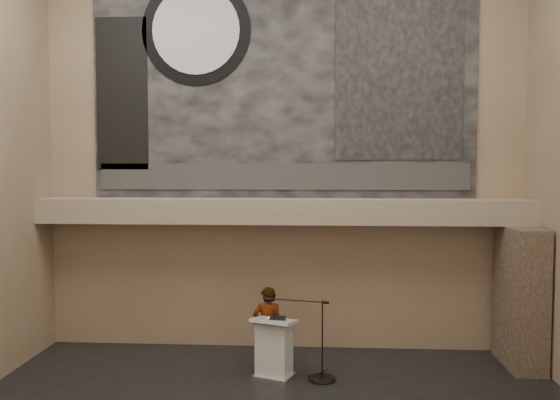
{
  "coord_description": "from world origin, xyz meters",
  "views": [
    {
      "loc": [
        0.64,
        -7.49,
        3.83
      ],
      "look_at": [
        0.0,
        3.2,
        3.2
      ],
      "focal_mm": 35.0,
      "sensor_mm": 36.0,
      "label": 1
    }
  ],
  "objects": [
    {
      "name": "wall_back",
      "position": [
        0.0,
        4.0,
        4.25
      ],
      "size": [
        10.0,
        0.02,
        8.5
      ],
      "primitive_type": "cube",
      "color": "#836C53",
      "rests_on": "floor"
    },
    {
      "name": "wall_front",
      "position": [
        0.0,
        -4.0,
        4.25
      ],
      "size": [
        10.0,
        0.02,
        8.5
      ],
      "primitive_type": "cube",
      "color": "#836C53",
      "rests_on": "floor"
    },
    {
      "name": "soffit",
      "position": [
        0.0,
        3.6,
        2.95
      ],
      "size": [
        10.0,
        0.8,
        0.5
      ],
      "primitive_type": "cube",
      "color": "gray",
      "rests_on": "wall_back"
    },
    {
      "name": "sprinkler_left",
      "position": [
        -1.6,
        3.55,
        2.67
      ],
      "size": [
        0.04,
        0.04,
        0.06
      ],
      "primitive_type": "cylinder",
      "color": "#B2893D",
      "rests_on": "soffit"
    },
    {
      "name": "sprinkler_right",
      "position": [
        1.9,
        3.55,
        2.67
      ],
      "size": [
        0.04,
        0.04,
        0.06
      ],
      "primitive_type": "cylinder",
      "color": "#B2893D",
      "rests_on": "soffit"
    },
    {
      "name": "banner",
      "position": [
        0.0,
        3.97,
        5.7
      ],
      "size": [
        8.0,
        0.05,
        5.0
      ],
      "primitive_type": "cube",
      "color": "black",
      "rests_on": "wall_back"
    },
    {
      "name": "banner_text_strip",
      "position": [
        0.0,
        3.93,
        3.65
      ],
      "size": [
        7.76,
        0.02,
        0.55
      ],
      "primitive_type": "cube",
      "color": "#2D2D2D",
      "rests_on": "banner"
    },
    {
      "name": "banner_clock_rim",
      "position": [
        -1.8,
        3.93,
        6.7
      ],
      "size": [
        2.3,
        0.02,
        2.3
      ],
      "primitive_type": "cylinder",
      "rotation": [
        1.57,
        0.0,
        0.0
      ],
      "color": "black",
      "rests_on": "banner"
    },
    {
      "name": "banner_clock_face",
      "position": [
        -1.8,
        3.91,
        6.7
      ],
      "size": [
        1.84,
        0.02,
        1.84
      ],
      "primitive_type": "cylinder",
      "rotation": [
        1.57,
        0.0,
        0.0
      ],
      "color": "silver",
      "rests_on": "banner"
    },
    {
      "name": "banner_building_print",
      "position": [
        2.4,
        3.93,
        5.8
      ],
      "size": [
        2.6,
        0.02,
        3.6
      ],
      "primitive_type": "cube",
      "color": "black",
      "rests_on": "banner"
    },
    {
      "name": "banner_brick_print",
      "position": [
        -3.4,
        3.93,
        5.4
      ],
      "size": [
        1.1,
        0.02,
        3.2
      ],
      "primitive_type": "cube",
      "color": "black",
      "rests_on": "banner"
    },
    {
      "name": "stone_pier",
      "position": [
        4.65,
        3.15,
        1.35
      ],
      "size": [
        0.6,
        1.4,
        2.7
      ],
      "primitive_type": "cube",
      "color": "#433529",
      "rests_on": "floor"
    },
    {
      "name": "lectern",
      "position": [
        -0.05,
        2.2,
        0.55
      ],
      "size": [
        0.89,
        0.76,
        1.14
      ],
      "rotation": [
        0.0,
        0.0,
        -0.35
      ],
      "color": "silver",
      "rests_on": "floor"
    },
    {
      "name": "binder",
      "position": [
        0.02,
        2.19,
        1.12
      ],
      "size": [
        0.3,
        0.24,
        0.04
      ],
      "primitive_type": "cube",
      "rotation": [
        0.0,
        0.0,
        0.04
      ],
      "color": "black",
      "rests_on": "lectern"
    },
    {
      "name": "papers",
      "position": [
        -0.12,
        2.2,
        1.1
      ],
      "size": [
        0.27,
        0.31,
        0.0
      ],
      "primitive_type": "cube",
      "rotation": [
        0.0,
        0.0,
        -0.36
      ],
      "color": "white",
      "rests_on": "lectern"
    },
    {
      "name": "speaker_person",
      "position": [
        -0.2,
        2.67,
        0.79
      ],
      "size": [
        0.61,
        0.42,
        1.58
      ],
      "primitive_type": "imported",
      "rotation": [
        0.0,
        0.0,
        3.22
      ],
      "color": "beige",
      "rests_on": "floor"
    },
    {
      "name": "mic_stand",
      "position": [
        0.79,
        2.21,
        0.21
      ],
      "size": [
        1.34,
        0.52,
        1.46
      ],
      "rotation": [
        0.0,
        0.0,
        -0.2
      ],
      "color": "black",
      "rests_on": "floor"
    }
  ]
}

